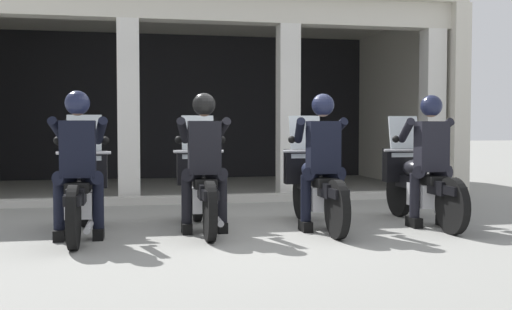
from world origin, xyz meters
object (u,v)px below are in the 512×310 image
(motorcycle_far_left, at_px, (81,190))
(police_officer_far_right, at_px, (430,149))
(motorcycle_center_left, at_px, (202,186))
(motorcycle_center_right, at_px, (315,185))
(police_officer_center_right, at_px, (322,150))
(police_officer_far_left, at_px, (78,152))
(motorcycle_far_right, at_px, (419,183))
(police_officer_center_left, at_px, (204,150))

(motorcycle_far_left, distance_m, police_officer_far_right, 4.10)
(motorcycle_center_left, height_order, police_officer_far_right, police_officer_far_right)
(motorcycle_center_right, bearing_deg, police_officer_center_right, -92.92)
(police_officer_far_left, relative_size, motorcycle_center_right, 0.78)
(police_officer_center_right, relative_size, police_officer_far_right, 1.00)
(motorcycle_center_left, bearing_deg, police_officer_far_left, -158.79)
(motorcycle_far_left, bearing_deg, motorcycle_center_right, 8.95)
(motorcycle_far_right, bearing_deg, motorcycle_center_right, -179.15)
(police_officer_center_left, relative_size, police_officer_center_right, 1.00)
(motorcycle_center_left, xyz_separation_m, police_officer_far_right, (2.71, -0.38, 0.44))
(police_officer_far_left, xyz_separation_m, police_officer_far_right, (4.07, 0.07, 0.00))
(police_officer_center_right, distance_m, police_officer_far_right, 1.36)
(police_officer_center_right, bearing_deg, motorcycle_center_left, 160.69)
(motorcycle_far_left, xyz_separation_m, motorcycle_far_right, (4.07, 0.07, 0.00))
(motorcycle_far_left, height_order, police_officer_center_right, police_officer_center_right)
(police_officer_far_left, bearing_deg, motorcycle_center_right, 14.90)
(police_officer_center_right, bearing_deg, police_officer_far_right, -1.79)
(motorcycle_center_left, xyz_separation_m, police_officer_center_left, (-0.00, -0.28, 0.44))
(motorcycle_center_left, height_order, motorcycle_far_right, same)
(motorcycle_center_left, distance_m, police_officer_center_left, 0.52)
(police_officer_center_right, relative_size, motorcycle_far_right, 0.78)
(motorcycle_center_right, relative_size, police_officer_far_right, 1.29)
(motorcycle_far_left, height_order, motorcycle_center_left, same)
(motorcycle_center_right, bearing_deg, police_officer_far_left, -175.64)
(motorcycle_far_left, xyz_separation_m, police_officer_far_right, (4.07, -0.21, 0.44))
(motorcycle_center_right, distance_m, police_officer_center_right, 0.52)
(police_officer_center_left, bearing_deg, motorcycle_far_left, 177.95)
(police_officer_far_left, distance_m, police_officer_center_left, 1.37)
(police_officer_far_left, bearing_deg, police_officer_far_right, 8.89)
(motorcycle_far_left, height_order, motorcycle_far_right, same)
(motorcycle_center_left, distance_m, motorcycle_center_right, 1.36)
(police_officer_far_left, height_order, police_officer_far_right, same)
(police_officer_far_right, bearing_deg, police_officer_far_left, -179.02)
(police_officer_far_left, relative_size, motorcycle_far_right, 0.78)
(police_officer_far_right, bearing_deg, motorcycle_far_right, 89.72)
(motorcycle_far_right, bearing_deg, motorcycle_far_left, -179.02)
(police_officer_far_left, xyz_separation_m, motorcycle_center_left, (1.36, 0.46, -0.44))
(police_officer_far_left, distance_m, police_officer_far_right, 4.07)
(motorcycle_far_left, distance_m, police_officer_center_left, 1.43)
(motorcycle_far_left, bearing_deg, police_officer_center_right, 2.97)
(motorcycle_far_right, height_order, police_officer_far_right, police_officer_far_right)
(police_officer_center_left, relative_size, motorcycle_far_right, 0.78)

